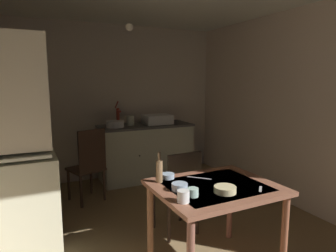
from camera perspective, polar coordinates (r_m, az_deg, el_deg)
name	(u,v)px	position (r m, az deg, el deg)	size (l,w,h in m)	color
ground_plane	(154,230)	(3.41, -2.77, -19.35)	(4.96, 4.96, 0.00)	olive
wall_back	(105,103)	(4.95, -11.93, 4.38)	(3.86, 0.10, 2.48)	beige
wall_right	(291,109)	(4.15, 22.54, 3.06)	(0.10, 4.06, 2.48)	beige
counter_cabinet	(146,151)	(4.89, -4.30, -4.90)	(1.48, 0.64, 0.89)	beige
sink_basin	(157,119)	(4.87, -2.08, 1.33)	(0.44, 0.34, 0.15)	silver
hand_pump	(118,115)	(4.69, -9.57, 2.04)	(0.05, 0.27, 0.39)	maroon
mixing_bowl_counter	(115,124)	(4.59, -10.12, 0.37)	(0.27, 0.27, 0.10)	white
stoneware_crock	(130,120)	(4.73, -7.26, 1.07)	(0.12, 0.12, 0.16)	beige
dining_table	(215,197)	(2.57, 8.98, -13.29)	(1.01, 0.84, 0.75)	brown
chair_far_side	(178,190)	(3.14, 2.01, -12.24)	(0.43, 0.43, 0.90)	#35261B
chair_by_counter	(89,165)	(4.05, -15.02, -7.16)	(0.51, 0.51, 0.99)	#3A271C
serving_bowl_wide	(180,187)	(2.39, 2.24, -11.57)	(0.13, 0.13, 0.06)	#9EB2C6
soup_bowl_small	(225,189)	(2.39, 10.90, -11.87)	(0.17, 0.17, 0.05)	beige
sauce_dish	(168,176)	(2.66, -0.05, -9.57)	(0.12, 0.12, 0.04)	#9EB2C6
teacup_cream	(193,192)	(2.28, 4.79, -12.57)	(0.09, 0.09, 0.06)	#ADD1C1
mug_dark	(183,196)	(2.17, 2.94, -13.34)	(0.09, 0.09, 0.09)	white
glass_bottle	(159,170)	(2.54, -1.69, -8.50)	(0.06, 0.06, 0.26)	olive
table_knife	(199,178)	(2.68, 5.98, -9.90)	(0.22, 0.02, 0.01)	silver
teaspoon_near_bowl	(260,189)	(2.52, 17.33, -11.49)	(0.13, 0.02, 0.01)	beige
pendant_bulb	(129,27)	(3.26, -7.43, 18.32)	(0.08, 0.08, 0.08)	#F9EFCC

